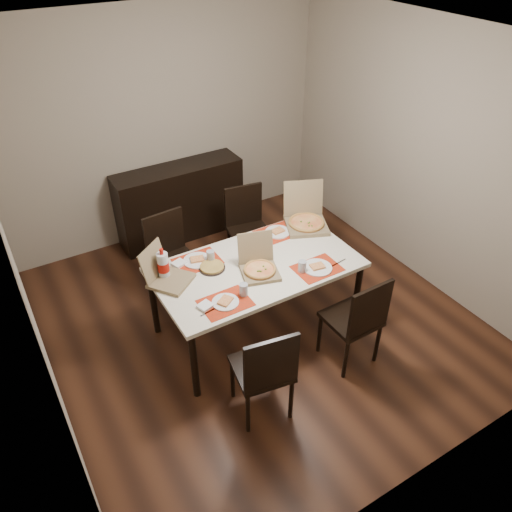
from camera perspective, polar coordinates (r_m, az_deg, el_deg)
name	(u,v)px	position (r m, az deg, el deg)	size (l,w,h in m)	color
ground	(257,319)	(4.99, 0.13, -7.19)	(3.80, 4.00, 0.02)	#442415
room_walls	(231,138)	(4.36, -2.85, 13.35)	(3.84, 4.02, 2.62)	gray
sideboard	(180,202)	(6.03, -8.66, 6.11)	(1.50, 0.40, 0.90)	black
dining_table	(256,271)	(4.45, 0.00, -1.74)	(1.80, 1.00, 0.75)	beige
chair_near_left	(265,370)	(3.84, 1.04, -12.88)	(0.49, 0.49, 0.93)	black
chair_near_right	(358,318)	(4.32, 11.53, -7.01)	(0.43, 0.43, 0.93)	black
chair_far_left	(172,254)	(5.03, -9.62, 0.21)	(0.46, 0.46, 0.93)	black
chair_far_right	(247,225)	(5.41, -0.98, 3.57)	(0.48, 0.48, 0.93)	black
setting_near_left	(228,299)	(4.03, -3.21, -4.96)	(0.45, 0.30, 0.11)	red
setting_near_right	(313,267)	(4.38, 6.58, -1.29)	(0.50, 0.30, 0.11)	red
setting_far_left	(199,260)	(4.47, -6.57, -0.43)	(0.50, 0.30, 0.11)	red
setting_far_right	(274,234)	(4.79, 2.09, 2.55)	(0.50, 0.30, 0.11)	red
napkin_loose	(263,261)	(4.45, 0.81, -0.59)	(0.12, 0.11, 0.02)	white
pizza_box_center	(259,267)	(4.31, 0.33, -1.21)	(0.40, 0.42, 0.31)	olive
pizza_box_right	(306,220)	(4.95, 5.70, 4.12)	(0.53, 0.56, 0.40)	olive
pizza_box_left	(167,276)	(4.27, -10.19, -2.24)	(0.46, 0.47, 0.32)	olive
faina_plate	(212,267)	(4.38, -5.05, -1.29)	(0.23, 0.23, 0.03)	black
dip_bowl	(262,250)	(4.58, 0.65, 0.70)	(0.12, 0.12, 0.03)	white
soda_bottle	(163,266)	(4.27, -10.55, -1.11)	(0.10, 0.10, 0.30)	silver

